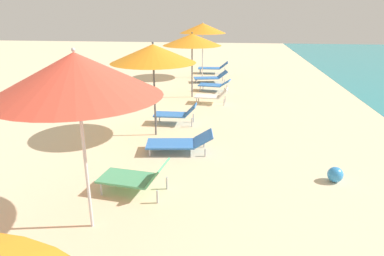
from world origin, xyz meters
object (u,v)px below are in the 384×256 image
Objects in this scene: umbrella_fourth at (76,75)px; umbrella_farthest at (203,28)px; umbrella_fifth at (153,54)px; lounger_farthest_inland at (211,77)px; lounger_fourth_shoreside at (136,177)px; lounger_sixth_shoreside at (215,84)px; umbrella_sixth at (192,40)px; lounger_fifth_inland at (180,142)px; lounger_sixth_inland at (212,96)px; lounger_farthest_shoreside at (214,67)px; beach_ball at (335,175)px; lounger_fifth_shoreside at (176,113)px.

umbrella_farthest is at bearing 86.97° from umbrella_fourth.
umbrella_fifth is 7.80m from lounger_farthest_inland.
lounger_fourth_shoreside is 8.85m from lounger_sixth_shoreside.
lounger_fourth_shoreside is 0.55× the size of umbrella_sixth.
lounger_fifth_inland is (0.55, 2.07, -0.08)m from lounger_fourth_shoreside.
umbrella_fourth reaches higher than lounger_fourth_shoreside.
lounger_fourth_shoreside is at bearing 84.91° from lounger_sixth_inland.
beach_ball is at bearing 102.64° from lounger_farthest_shoreside.
lounger_fifth_inland is at bearing 94.90° from lounger_sixth_shoreside.
lounger_sixth_inland is (0.94, 2.54, -0.03)m from lounger_fifth_shoreside.
lounger_fifth_shoreside is 0.77× the size of lounger_farthest_inland.
umbrella_farthest is 1.63× the size of lounger_farthest_inland.
umbrella_fifth reaches higher than lounger_fifth_shoreside.
lounger_fifth_inland is at bearing -96.69° from lounger_fourth_shoreside.
beach_ball is at bearing -61.29° from umbrella_sixth.
beach_ball is at bearing 153.46° from lounger_fifth_inland.
umbrella_farthest reaches higher than lounger_fifth_shoreside.
lounger_sixth_shoreside is (1.37, 5.57, -1.96)m from umbrella_fifth.
umbrella_fourth is 9.05× the size of beach_ball.
lounger_sixth_shoreside is 4.26m from lounger_farthest_shoreside.
umbrella_fifth is at bearing -96.61° from umbrella_sixth.
umbrella_farthest is at bearing -78.43° from lounger_farthest_inland.
lounger_fourth_shoreside is 7.90m from umbrella_sixth.
lounger_sixth_inland reaches higher than beach_ball.
lounger_farthest_shoreside reaches higher than lounger_sixth_shoreside.
umbrella_fifth is 0.93× the size of umbrella_farthest.
umbrella_fourth reaches higher than lounger_fifth_shoreside.
umbrella_fourth reaches higher than lounger_fifth_inland.
umbrella_fifth is 8.05× the size of beach_ball.
umbrella_fourth is 2.30× the size of lounger_sixth_inland.
lounger_fourth_shoreside is 1.07× the size of lounger_fifth_shoreside.
beach_ball is (3.80, -3.34, -0.18)m from lounger_fifth_shoreside.
umbrella_fifth is 10.06m from lounger_farthest_shoreside.
umbrella_sixth is at bearing 82.10° from lounger_farthest_shoreside.
lounger_fourth_shoreside is 13.06m from lounger_farthest_shoreside.
lounger_farthest_shoreside is at bearing -101.14° from lounger_farthest_inland.
umbrella_farthest is at bearing -66.44° from lounger_sixth_shoreside.
umbrella_sixth is 2.29m from lounger_sixth_inland.
umbrella_fifth is at bearing 151.20° from beach_ball.
umbrella_fourth is 5.34m from beach_ball.
umbrella_fourth is 4.05m from lounger_fifth_inland.
lounger_farthest_shoreside reaches higher than lounger_sixth_inland.
umbrella_fifth reaches higher than lounger_sixth_inland.
lounger_sixth_shoreside is (0.51, 6.71, 0.04)m from lounger_fifth_inland.
lounger_fourth_shoreside is at bearing 88.14° from lounger_fifth_shoreside.
umbrella_sixth is (-0.34, 5.59, 1.98)m from lounger_fifth_inland.
lounger_sixth_inland is at bearing 115.96° from beach_ball.
umbrella_farthest is (-0.29, 9.84, 2.17)m from lounger_fifth_inland.
lounger_farthest_inland is at bearing -96.12° from lounger_fifth_shoreside.
lounger_fifth_inland is 4.71m from lounger_sixth_inland.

